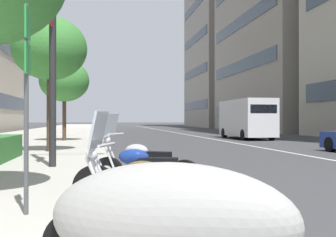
# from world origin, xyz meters

# --- Properties ---
(sidewalk_right_plaza) EXTENTS (160.00, 9.12, 0.15)m
(sidewalk_right_plaza) POSITION_xyz_m (30.00, 11.95, 0.07)
(sidewalk_right_plaza) COLOR #B2ADA3
(sidewalk_right_plaza) RESTS_ON ground
(lane_centre_stripe) EXTENTS (110.00, 0.16, 0.01)m
(lane_centre_stripe) POSITION_xyz_m (35.00, 0.00, 0.00)
(lane_centre_stripe) COLOR silver
(lane_centre_stripe) RESTS_ON ground
(motorcycle_by_sign_pole) EXTENTS (1.53, 2.16, 1.02)m
(motorcycle_by_sign_pole) POSITION_xyz_m (0.38, 7.11, 0.56)
(motorcycle_by_sign_pole) COLOR #9E9E99
(motorcycle_by_sign_pole) RESTS_ON ground
(motorcycle_under_tarp) EXTENTS (0.85, 2.06, 1.46)m
(motorcycle_under_tarp) POSITION_xyz_m (1.90, 7.03, 0.43)
(motorcycle_under_tarp) COLOR black
(motorcycle_under_tarp) RESTS_ON ground
(motorcycle_mid_row) EXTENTS (0.74, 2.17, 1.11)m
(motorcycle_mid_row) POSITION_xyz_m (3.41, 7.00, 0.43)
(motorcycle_mid_row) COLOR black
(motorcycle_mid_row) RESTS_ON ground
(motorcycle_nearest_camera) EXTENTS (1.23, 1.95, 1.48)m
(motorcycle_nearest_camera) POSITION_xyz_m (4.88, 6.86, 0.44)
(motorcycle_nearest_camera) COLOR black
(motorcycle_nearest_camera) RESTS_ON ground
(delivery_van_ahead) EXTENTS (6.06, 2.27, 2.73)m
(delivery_van_ahead) POSITION_xyz_m (25.16, -2.43, 1.46)
(delivery_van_ahead) COLOR silver
(delivery_van_ahead) RESTS_ON ground
(parking_sign_by_curb) EXTENTS (0.32, 0.06, 2.68)m
(parking_sign_by_curb) POSITION_xyz_m (2.67, 8.56, 1.83)
(parking_sign_by_curb) COLOR #47494C
(parking_sign_by_curb) RESTS_ON sidewalk_right_plaza
(street_tree_far_plaza) EXTENTS (2.83, 2.83, 5.12)m
(street_tree_far_plaza) POSITION_xyz_m (13.56, 9.57, 4.05)
(street_tree_far_plaza) COLOR #473323
(street_tree_far_plaza) RESTS_ON sidewalk_right_plaza
(street_tree_mid_sidewalk) EXTENTS (2.85, 2.85, 4.67)m
(street_tree_mid_sidewalk) POSITION_xyz_m (21.92, 9.74, 3.59)
(street_tree_mid_sidewalk) COLOR #473323
(street_tree_mid_sidewalk) RESTS_ON sidewalk_right_plaza
(office_tower_far_left_down_avenue) EXTENTS (24.11, 17.22, 31.57)m
(office_tower_far_left_down_avenue) POSITION_xyz_m (46.65, -17.95, 15.78)
(office_tower_far_left_down_avenue) COLOR gray
(office_tower_far_left_down_avenue) RESTS_ON ground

